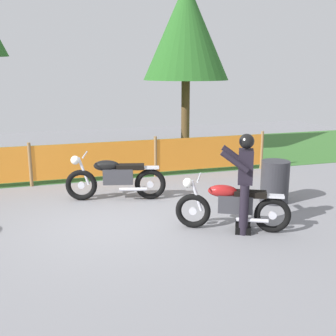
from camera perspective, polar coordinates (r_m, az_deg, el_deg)
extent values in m
cube|color=gray|center=(7.90, -6.98, -6.97)|extent=(24.00, 24.00, 0.02)
cube|color=#386B2D|center=(13.24, -11.35, 1.28)|extent=(24.00, 5.56, 0.01)
cylinder|color=olive|center=(10.35, -18.26, 0.44)|extent=(0.08, 0.08, 1.05)
cylinder|color=olive|center=(10.72, -1.72, 1.55)|extent=(0.08, 0.08, 1.05)
cylinder|color=olive|center=(11.89, 12.65, 2.41)|extent=(0.08, 0.08, 1.05)
cube|color=orange|center=(10.42, -9.85, 1.12)|extent=(2.98, 0.02, 0.85)
cube|color=orange|center=(11.21, 5.84, 2.12)|extent=(2.98, 0.02, 0.85)
cylinder|color=brown|center=(14.16, 2.38, 7.13)|extent=(0.28, 0.28, 2.36)
cone|color=#286023|center=(14.12, 2.50, 18.19)|extent=(2.78, 2.78, 3.09)
torus|color=black|center=(9.01, -11.73, -2.29)|extent=(0.67, 0.27, 0.66)
cylinder|color=silver|center=(9.01, -11.73, -2.29)|extent=(0.16, 0.10, 0.15)
torus|color=black|center=(8.91, -2.43, -2.21)|extent=(0.67, 0.27, 0.66)
cylinder|color=silver|center=(8.91, -2.43, -2.21)|extent=(0.16, 0.10, 0.15)
cube|color=#38383D|center=(8.88, -6.81, -1.09)|extent=(0.67, 0.40, 0.33)
ellipsoid|color=black|center=(8.84, -8.39, 0.32)|extent=(0.59, 0.37, 0.23)
cube|color=black|center=(8.82, -5.16, 0.17)|extent=(0.62, 0.36, 0.10)
cube|color=silver|center=(8.81, -2.46, 0.07)|extent=(0.40, 0.25, 0.04)
cylinder|color=silver|center=(8.93, -11.42, -0.43)|extent=(0.25, 0.12, 0.59)
sphere|color=white|center=(8.90, -12.55, 1.05)|extent=(0.23, 0.23, 0.19)
cylinder|color=silver|center=(8.85, -11.26, 1.80)|extent=(0.19, 0.61, 0.03)
cylinder|color=silver|center=(8.79, -4.79, -2.91)|extent=(0.57, 0.21, 0.07)
torus|color=black|center=(7.35, 3.43, -5.85)|extent=(0.60, 0.37, 0.62)
cylinder|color=silver|center=(7.35, 3.43, -5.85)|extent=(0.15, 0.11, 0.14)
torus|color=black|center=(7.34, 14.05, -6.26)|extent=(0.60, 0.37, 0.62)
cylinder|color=silver|center=(7.34, 14.05, -6.26)|extent=(0.15, 0.11, 0.14)
cube|color=#38383D|center=(7.26, 9.17, -4.80)|extent=(0.62, 0.47, 0.31)
ellipsoid|color=maroon|center=(7.20, 7.46, -3.12)|extent=(0.55, 0.43, 0.21)
cube|color=black|center=(7.21, 11.14, -3.48)|extent=(0.58, 0.43, 0.10)
cube|color=silver|center=(7.24, 14.20, -3.73)|extent=(0.38, 0.29, 0.04)
cylinder|color=silver|center=(7.25, 3.91, -3.78)|extent=(0.23, 0.15, 0.55)
sphere|color=white|center=(7.21, 2.72, -2.04)|extent=(0.23, 0.23, 0.17)
cylinder|color=silver|center=(7.16, 4.26, -1.28)|extent=(0.29, 0.53, 0.03)
cylinder|color=silver|center=(7.21, 11.41, -7.00)|extent=(0.51, 0.30, 0.07)
cylinder|color=black|center=(7.12, 10.31, -5.65)|extent=(0.20, 0.20, 0.86)
cube|color=black|center=(7.25, 10.19, -8.41)|extent=(0.28, 0.21, 0.12)
cylinder|color=black|center=(7.43, 10.28, -4.85)|extent=(0.20, 0.20, 0.86)
cube|color=black|center=(7.55, 10.17, -7.52)|extent=(0.28, 0.21, 0.12)
cube|color=black|center=(7.08, 10.53, 0.21)|extent=(0.38, 0.43, 0.56)
cylinder|color=black|center=(6.84, 9.10, 0.86)|extent=(0.48, 0.31, 0.38)
cylinder|color=black|center=(7.27, 9.13, 1.60)|extent=(0.48, 0.31, 0.38)
sphere|color=black|center=(7.00, 10.68, 3.60)|extent=(0.34, 0.34, 0.25)
cube|color=black|center=(7.00, 9.86, 3.63)|extent=(0.11, 0.17, 0.08)
cylinder|color=#2D2D33|center=(8.96, 14.35, -1.81)|extent=(0.58, 0.58, 0.88)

